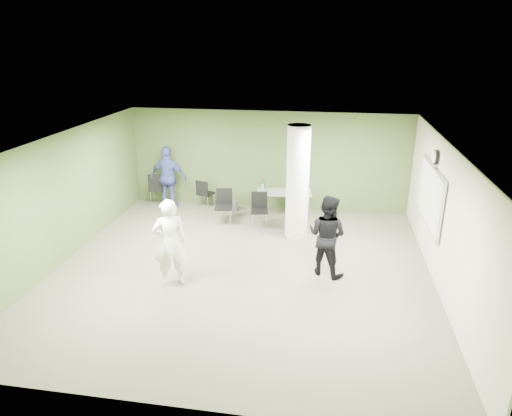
% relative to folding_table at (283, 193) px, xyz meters
% --- Properties ---
extents(floor, '(8.00, 8.00, 0.00)m').
position_rel_folding_table_xyz_m(floor, '(-0.52, -3.31, -0.66)').
color(floor, '#505240').
rests_on(floor, ground).
extents(ceiling, '(8.00, 8.00, 0.00)m').
position_rel_folding_table_xyz_m(ceiling, '(-0.52, -3.31, 2.14)').
color(ceiling, white).
rests_on(ceiling, wall_back).
extents(wall_back, '(8.00, 2.80, 0.02)m').
position_rel_folding_table_xyz_m(wall_back, '(-0.52, 0.69, 0.74)').
color(wall_back, '#49602D').
rests_on(wall_back, floor).
extents(wall_left, '(0.02, 8.00, 2.80)m').
position_rel_folding_table_xyz_m(wall_left, '(-4.52, -3.31, 0.74)').
color(wall_left, '#49602D').
rests_on(wall_left, floor).
extents(wall_right_cream, '(0.02, 8.00, 2.80)m').
position_rel_folding_table_xyz_m(wall_right_cream, '(3.48, -3.31, 0.74)').
color(wall_right_cream, beige).
rests_on(wall_right_cream, floor).
extents(column, '(0.56, 0.56, 2.80)m').
position_rel_folding_table_xyz_m(column, '(0.48, -1.31, 0.74)').
color(column, silver).
rests_on(column, floor).
extents(whiteboard, '(0.05, 2.30, 1.30)m').
position_rel_folding_table_xyz_m(whiteboard, '(3.40, -2.11, 0.84)').
color(whiteboard, silver).
rests_on(whiteboard, wall_right_cream).
extents(wall_clock, '(0.06, 0.32, 0.32)m').
position_rel_folding_table_xyz_m(wall_clock, '(3.40, -2.11, 1.69)').
color(wall_clock, black).
rests_on(wall_clock, wall_right_cream).
extents(folding_table, '(1.56, 0.82, 0.96)m').
position_rel_folding_table_xyz_m(folding_table, '(0.00, 0.00, 0.00)').
color(folding_table, gray).
rests_on(folding_table, floor).
extents(wastebasket, '(0.25, 0.25, 0.28)m').
position_rel_folding_table_xyz_m(wastebasket, '(-1.44, 0.16, -0.52)').
color(wastebasket, '#4C4C4C').
rests_on(wastebasket, floor).
extents(chair_back_left, '(0.55, 0.55, 0.98)m').
position_rel_folding_table_xyz_m(chair_back_left, '(-3.75, 0.25, -0.08)').
color(chair_back_left, black).
rests_on(chair_back_left, floor).
extents(chair_back_right, '(0.53, 0.53, 0.84)m').
position_rel_folding_table_xyz_m(chair_back_right, '(-2.33, 0.27, -0.17)').
color(chair_back_right, black).
rests_on(chair_back_right, floor).
extents(chair_table_left, '(0.50, 0.50, 0.91)m').
position_rel_folding_table_xyz_m(chair_table_left, '(-1.52, -0.71, -0.13)').
color(chair_table_left, black).
rests_on(chair_table_left, floor).
extents(chair_table_right, '(0.51, 0.51, 0.89)m').
position_rel_folding_table_xyz_m(chair_table_right, '(-0.54, -0.80, -0.14)').
color(chair_table_right, black).
rests_on(chair_table_right, floor).
extents(woman_white, '(0.79, 0.67, 1.83)m').
position_rel_folding_table_xyz_m(woman_white, '(-1.80, -4.15, 0.26)').
color(woman_white, white).
rests_on(woman_white, floor).
extents(man_black, '(1.05, 0.96, 1.74)m').
position_rel_folding_table_xyz_m(man_black, '(1.25, -3.18, 0.21)').
color(man_black, black).
rests_on(man_black, floor).
extents(man_blue, '(1.11, 0.53, 1.84)m').
position_rel_folding_table_xyz_m(man_blue, '(-3.33, 0.09, 0.26)').
color(man_blue, '#3B4692').
rests_on(man_blue, floor).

